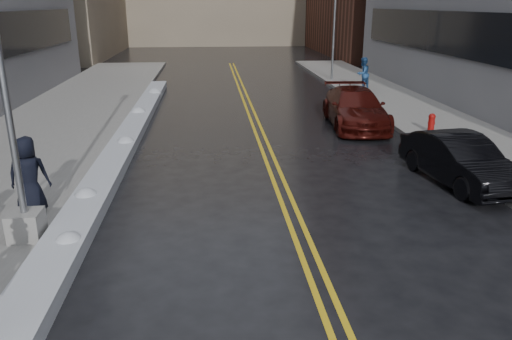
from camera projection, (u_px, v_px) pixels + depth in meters
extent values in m
plane|color=black|center=(182.00, 288.00, 8.95)|extent=(160.00, 160.00, 0.00)
cube|color=gray|center=(33.00, 143.00, 17.86)|extent=(5.50, 50.00, 0.15)
cube|color=gray|center=(455.00, 133.00, 19.25)|extent=(4.00, 50.00, 0.15)
cube|color=gold|center=(258.00, 140.00, 18.60)|extent=(0.12, 50.00, 0.01)
cube|color=gold|center=(266.00, 140.00, 18.62)|extent=(0.12, 50.00, 0.01)
cube|color=#B9BBC3|center=(118.00, 154.00, 16.23)|extent=(0.90, 30.00, 0.34)
cube|color=gray|center=(26.00, 225.00, 10.41)|extent=(0.65, 0.65, 0.60)
cylinder|color=maroon|center=(431.00, 124.00, 19.04)|extent=(0.24, 0.24, 0.60)
sphere|color=maroon|center=(432.00, 117.00, 18.94)|extent=(0.26, 0.26, 0.26)
cylinder|color=maroon|center=(431.00, 123.00, 19.02)|extent=(0.25, 0.10, 0.10)
cylinder|color=gray|center=(333.00, 40.00, 31.51)|extent=(0.14, 0.14, 5.00)
imported|color=black|center=(29.00, 175.00, 11.55)|extent=(0.94, 0.65, 1.84)
imported|color=navy|center=(363.00, 74.00, 28.08)|extent=(1.13, 1.08, 1.83)
imported|color=black|center=(459.00, 160.00, 13.94)|extent=(2.02, 4.35, 1.38)
imported|color=#3B0D09|center=(355.00, 108.00, 20.45)|extent=(2.53, 5.42, 1.53)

